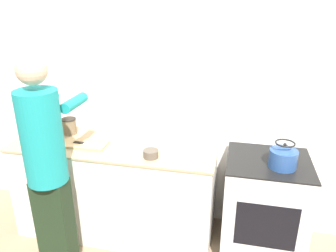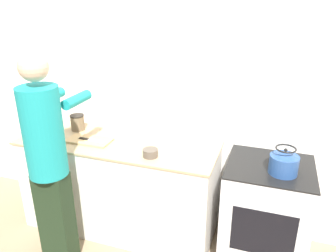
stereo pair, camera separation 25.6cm
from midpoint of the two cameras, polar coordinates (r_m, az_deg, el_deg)
wall_back at (r=2.96m, az=2.95°, el=6.28°), size 8.00×0.05×2.60m
counter at (r=3.11m, az=-6.02°, el=-10.30°), size 1.79×0.64×0.89m
oven at (r=2.89m, az=19.00°, el=-14.34°), size 0.65×0.60×0.88m
person at (r=2.58m, az=-17.56°, el=-5.17°), size 0.33×0.57×1.75m
cutting_board at (r=2.94m, az=-11.19°, el=-2.54°), size 0.39×0.20×0.02m
knife at (r=2.92m, az=-10.88°, el=-2.46°), size 0.25×0.05×0.01m
kettle at (r=2.56m, az=22.29°, el=-5.99°), size 0.21×0.21×0.20m
bowl_prep at (r=2.61m, az=-0.29°, el=-4.78°), size 0.12×0.12×0.06m
canister_jar at (r=3.19m, az=-13.30°, el=0.57°), size 0.13×0.13×0.15m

